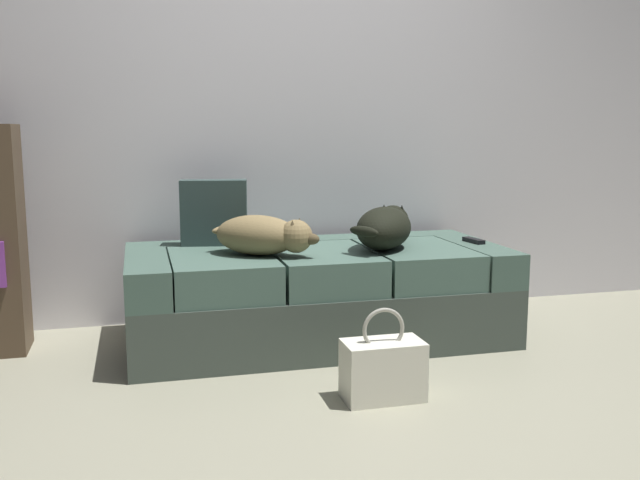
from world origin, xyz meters
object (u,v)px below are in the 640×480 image
object	(u,v)px
handbag	(383,369)
dog_tan	(264,235)
couch	(317,294)
tv_remote	(474,241)
dog_dark	(385,227)
throw_pillow	(214,212)

from	to	relation	value
handbag	dog_tan	bearing A→B (deg)	115.35
handbag	couch	bearing A→B (deg)	93.28
tv_remote	handbag	bearing A→B (deg)	-142.44
dog_tan	couch	bearing A→B (deg)	23.54
dog_tan	handbag	size ratio (longest dim) A/B	1.37
couch	handbag	world-z (taller)	couch
dog_tan	tv_remote	world-z (taller)	dog_tan
couch	dog_dark	world-z (taller)	dog_dark
dog_dark	tv_remote	distance (m)	0.52
dog_dark	throw_pillow	size ratio (longest dim) A/B	1.72
tv_remote	dog_dark	bearing A→B (deg)	176.02
tv_remote	throw_pillow	xyz separation A→B (m)	(-1.35, 0.28, 0.16)
couch	throw_pillow	xyz separation A→B (m)	(-0.49, 0.24, 0.41)
dog_dark	tv_remote	xyz separation A→B (m)	(0.51, 0.04, -0.10)
couch	tv_remote	size ratio (longest dim) A/B	12.64
dog_tan	tv_remote	size ratio (longest dim) A/B	3.46
couch	handbag	bearing A→B (deg)	-86.72
dog_dark	tv_remote	world-z (taller)	dog_dark
couch	dog_dark	distance (m)	0.49
dog_tan	handbag	bearing A→B (deg)	-64.65
dog_tan	dog_dark	size ratio (longest dim) A/B	0.89
couch	dog_dark	xyz separation A→B (m)	(0.34, -0.08, 0.35)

